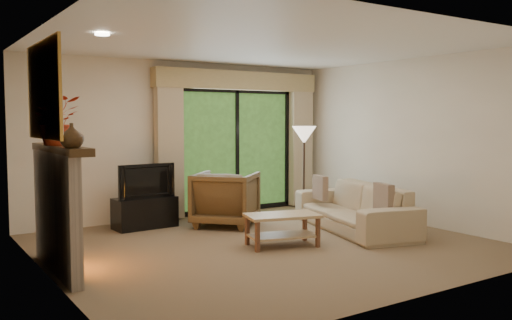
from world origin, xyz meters
TOP-DOWN VIEW (x-y plane):
  - floor at (0.00, 0.00)m, footprint 5.50×5.50m
  - ceiling at (0.00, 0.00)m, footprint 5.50×5.50m
  - wall_back at (0.00, 2.50)m, footprint 5.00×0.00m
  - wall_front at (0.00, -2.50)m, footprint 5.00×0.00m
  - wall_left at (-2.75, 0.00)m, footprint 0.00×5.00m
  - wall_right at (2.75, 0.00)m, footprint 0.00×5.00m
  - fireplace at (-2.63, 0.20)m, footprint 0.24×1.70m
  - mirror at (-2.71, 0.20)m, footprint 0.07×1.45m
  - sliding_door at (1.00, 2.45)m, footprint 2.26×0.10m
  - curtain_left at (-0.35, 2.34)m, footprint 0.45×0.18m
  - curtain_right at (2.35, 2.34)m, footprint 0.45×0.18m
  - cornice at (1.00, 2.36)m, footprint 3.20×0.24m
  - media_console at (-0.93, 1.95)m, footprint 0.95×0.47m
  - tv at (-0.93, 1.95)m, footprint 0.90×0.17m
  - armchair at (0.18, 1.42)m, footprint 1.29×1.29m
  - sofa at (1.61, 0.10)m, footprint 1.48×2.49m
  - pillow_near at (1.53, -0.57)m, footprint 0.20×0.40m
  - pillow_far at (1.53, 0.77)m, footprint 0.20×0.39m
  - coffee_table at (0.11, -0.16)m, footprint 1.03×0.74m
  - floor_lamp at (1.71, 1.42)m, footprint 0.50×0.50m
  - vase at (-2.61, -0.43)m, footprint 0.26×0.26m
  - branches at (-2.61, 0.19)m, footprint 0.55×0.51m

SIDE VIEW (x-z plane):
  - floor at x=0.00m, z-range 0.00..0.00m
  - coffee_table at x=0.11m, z-range 0.00..0.42m
  - media_console at x=-0.93m, z-range 0.00..0.47m
  - sofa at x=1.61m, z-range 0.00..0.68m
  - armchair at x=0.18m, z-range 0.00..0.84m
  - pillow_far at x=1.53m, z-range 0.38..0.76m
  - pillow_near at x=1.53m, z-range 0.38..0.77m
  - fireplace at x=-2.63m, z-range 0.00..1.37m
  - tv at x=-0.93m, z-range 0.47..0.98m
  - floor_lamp at x=1.71m, z-range 0.00..1.53m
  - sliding_door at x=1.00m, z-range 0.02..2.18m
  - curtain_left at x=-0.35m, z-range 0.02..2.38m
  - curtain_right at x=2.35m, z-range 0.02..2.38m
  - wall_back at x=0.00m, z-range -1.20..3.80m
  - wall_front at x=0.00m, z-range -1.20..3.80m
  - wall_left at x=-2.75m, z-range -1.20..3.80m
  - wall_right at x=2.75m, z-range -1.20..3.80m
  - vase at x=-2.61m, z-range 1.37..1.61m
  - branches at x=-2.61m, z-range 1.37..1.89m
  - mirror at x=-2.71m, z-range 1.44..2.46m
  - cornice at x=1.00m, z-range 2.16..2.48m
  - ceiling at x=0.00m, z-range 2.60..2.60m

